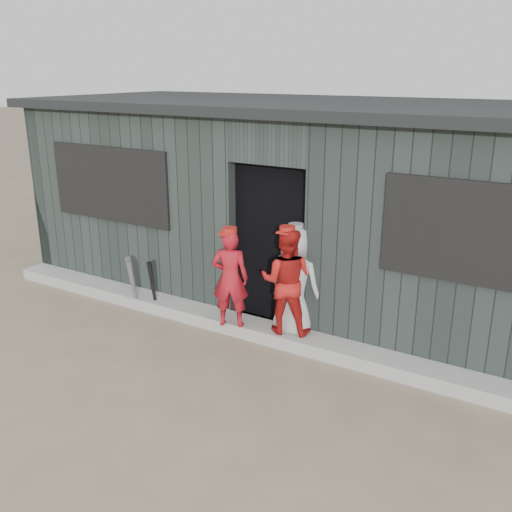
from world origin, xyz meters
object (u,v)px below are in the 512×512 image
Objects in this scene: player_grey_back at (295,283)px; dugout at (321,202)px; bat_left at (132,281)px; player_red_left at (230,278)px; bat_mid at (133,285)px; bat_right at (153,286)px; player_red_right at (286,281)px.

player_grey_back is 0.16× the size of dugout.
player_grey_back is at bearing 6.85° from bat_left.
player_red_left is at bearing 35.19° from player_grey_back.
bat_left is at bearing 139.73° from bat_mid.
dugout is at bearing 46.57° from bat_mid.
player_red_left is (1.24, -0.07, 0.37)m from bat_right.
bat_left reaches higher than bat_mid.
bat_mid is (0.10, -0.09, -0.01)m from bat_left.
player_grey_back reaches higher than player_red_left.
player_red_right is at bearing 173.35° from player_red_left.
dugout reaches higher than player_red_left.
bat_right reaches higher than bat_mid.
player_red_left is 0.74m from player_grey_back.
player_grey_back reaches higher than bat_right.
player_red_right reaches higher than player_grey_back.
player_grey_back reaches higher than bat_left.
bat_left is 2.31m from player_grey_back.
bat_left is at bearing 176.91° from bat_right.
player_red_right is (2.25, 0.11, 0.41)m from bat_left.
bat_left is 0.58× the size of player_red_right.
bat_right is at bearing -26.65° from player_red_left.
bat_mid is 2.73m from dugout.
player_grey_back is (2.27, 0.27, 0.33)m from bat_left.
bat_right is 1.94m from player_grey_back.
player_red_right is 1.79m from dugout.
bat_left is at bearing -26.66° from player_red_left.
bat_mid is 0.08× the size of dugout.
player_grey_back is (0.65, 0.36, -0.05)m from player_red_left.
player_red_right is at bearing 3.86° from bat_right.
bat_right is 1.30m from player_red_left.
dugout is at bearing 43.53° from bat_left.
player_red_right is 0.19m from player_grey_back.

